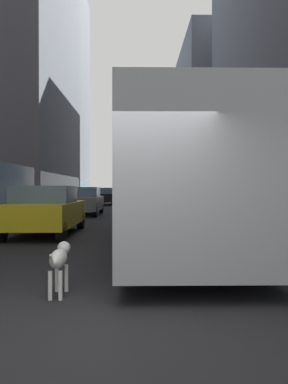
{
  "coord_description": "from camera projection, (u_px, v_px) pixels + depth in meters",
  "views": [
    {
      "loc": [
        0.25,
        -4.12,
        1.52
      ],
      "look_at": [
        0.48,
        9.93,
        1.4
      ],
      "focal_mm": 34.1,
      "sensor_mm": 36.0,
      "label": 1
    }
  ],
  "objects": [
    {
      "name": "ground_plane",
      "position": [
        136.0,
        203.0,
        39.12
      ],
      "size": [
        120.0,
        120.0,
        0.0
      ],
      "primitive_type": "plane",
      "color": "#232326"
    },
    {
      "name": "building_right_far",
      "position": [
        224.0,
        126.0,
        49.28
      ],
      "size": [
        11.82,
        20.3,
        20.18
      ],
      "color": "slate",
      "rests_on": "ground"
    },
    {
      "name": "dalmatian_dog",
      "position": [
        60.0,
        259.0,
        5.25
      ],
      "size": [
        0.22,
        0.96,
        0.72
      ],
      "color": "white",
      "rests_on": "ground"
    },
    {
      "name": "transit_bus",
      "position": [
        171.0,
        180.0,
        10.34
      ],
      "size": [
        2.78,
        11.53,
        3.05
      ],
      "color": "#999EA3",
      "rests_on": "ground"
    },
    {
      "name": "sidewalk_left",
      "position": [
        83.0,
        202.0,
        39.03
      ],
      "size": [
        2.4,
        110.0,
        0.15
      ],
      "primitive_type": "cube",
      "color": "#9E9991",
      "rests_on": "ground"
    },
    {
      "name": "car_red_coupe",
      "position": [
        125.0,
        195.0,
        39.85
      ],
      "size": [
        1.83,
        3.98,
        1.62
      ],
      "color": "red",
      "rests_on": "ground"
    },
    {
      "name": "car_blue_hatchback",
      "position": [
        184.0,
        202.0,
        20.0
      ],
      "size": [
        1.81,
        4.51,
        1.62
      ],
      "color": "#4C6BB7",
      "rests_on": "ground"
    },
    {
      "name": "building_left_far",
      "position": [
        52.0,
        92.0,
        51.53
      ],
      "size": [
        8.72,
        14.79,
        30.49
      ],
      "color": "slate",
      "rests_on": "ground"
    },
    {
      "name": "box_truck",
      "position": [
        169.0,
        187.0,
        29.67
      ],
      "size": [
        2.3,
        7.5,
        3.05
      ],
      "color": "silver",
      "rests_on": "ground"
    },
    {
      "name": "car_grey_wagon",
      "position": [
        85.0,
        201.0,
        20.97
      ],
      "size": [
        1.72,
        4.29,
        1.62
      ],
      "color": "slate",
      "rests_on": "ground"
    },
    {
      "name": "car_black_suv",
      "position": [
        106.0,
        196.0,
        34.69
      ],
      "size": [
        1.76,
        4.4,
        1.62
      ],
      "color": "black",
      "rests_on": "ground"
    },
    {
      "name": "car_silver_sedan",
      "position": [
        127.0,
        194.0,
        48.24
      ],
      "size": [
        1.88,
        4.28,
        1.62
      ],
      "color": "#B7BABF",
      "rests_on": "ground"
    },
    {
      "name": "car_yellow_taxi",
      "position": [
        46.0,
        210.0,
        12.07
      ],
      "size": [
        1.94,
        4.34,
        1.62
      ],
      "color": "yellow",
      "rests_on": "ground"
    },
    {
      "name": "sidewalk_right",
      "position": [
        189.0,
        202.0,
        39.22
      ],
      "size": [
        2.4,
        110.0,
        0.15
      ],
      "primitive_type": "cube",
      "color": "#ADA89E",
      "rests_on": "ground"
    }
  ]
}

